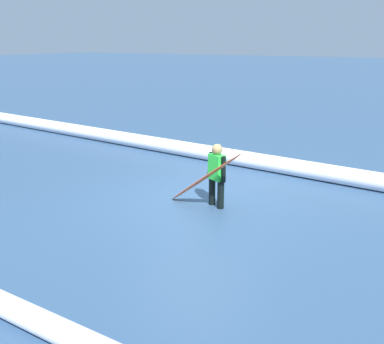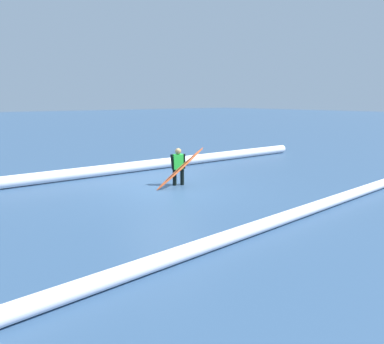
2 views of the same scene
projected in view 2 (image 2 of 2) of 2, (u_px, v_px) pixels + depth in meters
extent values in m
plane|color=#304D6F|center=(165.00, 187.00, 11.58)|extent=(176.76, 176.76, 0.00)
cylinder|color=black|center=(182.00, 177.00, 11.86)|extent=(0.14, 0.14, 0.59)
cylinder|color=black|center=(175.00, 177.00, 11.78)|extent=(0.14, 0.14, 0.59)
cube|color=#2DD83F|center=(178.00, 162.00, 11.70)|extent=(0.39, 0.32, 0.53)
sphere|color=#997D50|center=(178.00, 151.00, 11.62)|extent=(0.22, 0.22, 0.22)
cylinder|color=black|center=(184.00, 161.00, 11.76)|extent=(0.09, 0.10, 0.53)
cylinder|color=black|center=(172.00, 162.00, 11.65)|extent=(0.09, 0.18, 0.54)
ellipsoid|color=#E55926|center=(180.00, 168.00, 11.43)|extent=(1.84, 0.61, 1.38)
ellipsoid|color=black|center=(180.00, 168.00, 11.43)|extent=(1.46, 0.38, 1.12)
cylinder|color=white|center=(99.00, 171.00, 13.20)|extent=(21.71, 1.97, 0.43)
cylinder|color=white|center=(301.00, 212.00, 8.56)|extent=(22.00, 0.43, 0.30)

